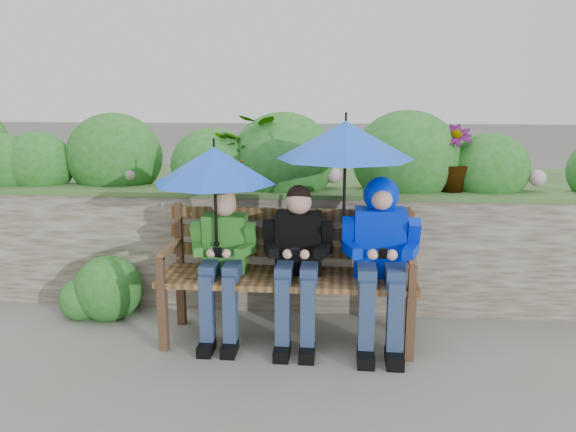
# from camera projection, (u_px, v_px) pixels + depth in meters

# --- Properties ---
(ground) EXTENTS (60.00, 60.00, 0.00)m
(ground) POSITION_uv_depth(u_px,v_px,m) (287.00, 340.00, 4.29)
(ground) COLOR #666856
(ground) RESTS_ON ground
(garden_backdrop) EXTENTS (8.00, 2.88, 1.84)m
(garden_backdrop) POSITION_uv_depth(u_px,v_px,m) (292.00, 214.00, 5.71)
(garden_backdrop) COLOR brown
(garden_backdrop) RESTS_ON ground
(park_bench) EXTENTS (1.90, 0.56, 1.00)m
(park_bench) POSITION_uv_depth(u_px,v_px,m) (288.00, 266.00, 4.24)
(park_bench) COLOR #472F1F
(park_bench) RESTS_ON ground
(boy_left) EXTENTS (0.48, 0.56, 1.15)m
(boy_left) POSITION_uv_depth(u_px,v_px,m) (223.00, 256.00, 4.18)
(boy_left) COLOR #2D7327
(boy_left) RESTS_ON ground
(boy_middle) EXTENTS (0.51, 0.59, 1.19)m
(boy_middle) POSITION_uv_depth(u_px,v_px,m) (298.00, 256.00, 4.12)
(boy_middle) COLOR black
(boy_middle) RESTS_ON ground
(boy_right) EXTENTS (0.56, 0.68, 1.25)m
(boy_right) POSITION_uv_depth(u_px,v_px,m) (380.00, 248.00, 4.06)
(boy_right) COLOR #0023B5
(boy_right) RESTS_ON ground
(umbrella_left) EXTENTS (0.90, 0.90, 0.80)m
(umbrella_left) POSITION_uv_depth(u_px,v_px,m) (214.00, 165.00, 4.02)
(umbrella_left) COLOR blue
(umbrella_left) RESTS_ON ground
(umbrella_right) EXTENTS (0.99, 0.99, 0.96)m
(umbrella_right) POSITION_uv_depth(u_px,v_px,m) (345.00, 140.00, 3.98)
(umbrella_right) COLOR blue
(umbrella_right) RESTS_ON ground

